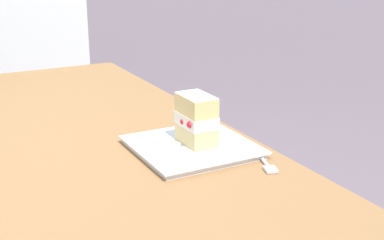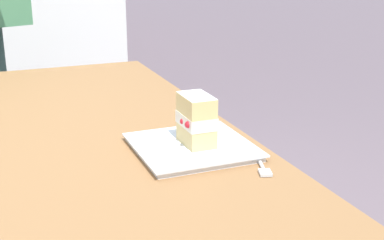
{
  "view_description": "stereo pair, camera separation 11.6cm",
  "coord_description": "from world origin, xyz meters",
  "px_view_note": "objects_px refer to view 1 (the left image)",
  "views": [
    {
      "loc": [
        1.17,
        -0.14,
        1.16
      ],
      "look_at": [
        0.19,
        0.38,
        0.8
      ],
      "focal_mm": 50.03,
      "sensor_mm": 36.0,
      "label": 1
    },
    {
      "loc": [
        1.22,
        -0.04,
        1.16
      ],
      "look_at": [
        0.19,
        0.38,
        0.8
      ],
      "focal_mm": 50.03,
      "sensor_mm": 36.0,
      "label": 2
    }
  ],
  "objects_px": {
    "dessert_plate": "(192,147)",
    "patio_table": "(4,185)",
    "dessert_fork": "(262,159)",
    "cake_slice": "(196,120)"
  },
  "relations": [
    {
      "from": "dessert_plate",
      "to": "patio_table",
      "type": "bearing_deg",
      "value": -117.24
    },
    {
      "from": "patio_table",
      "to": "dessert_fork",
      "type": "height_order",
      "value": "dessert_fork"
    },
    {
      "from": "dessert_plate",
      "to": "cake_slice",
      "type": "relative_size",
      "value": 2.26
    },
    {
      "from": "patio_table",
      "to": "cake_slice",
      "type": "height_order",
      "value": "cake_slice"
    },
    {
      "from": "dessert_plate",
      "to": "dessert_fork",
      "type": "height_order",
      "value": "dessert_plate"
    },
    {
      "from": "patio_table",
      "to": "cake_slice",
      "type": "relative_size",
      "value": 14.17
    },
    {
      "from": "dessert_fork",
      "to": "cake_slice",
      "type": "bearing_deg",
      "value": -141.2
    },
    {
      "from": "patio_table",
      "to": "dessert_plate",
      "type": "xyz_separation_m",
      "value": [
        0.19,
        0.38,
        0.09
      ]
    },
    {
      "from": "patio_table",
      "to": "dessert_fork",
      "type": "relative_size",
      "value": 9.4
    },
    {
      "from": "dessert_fork",
      "to": "patio_table",
      "type": "bearing_deg",
      "value": -123.14
    }
  ]
}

